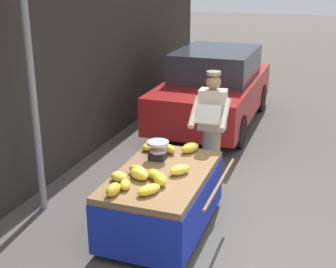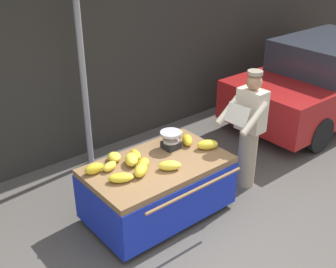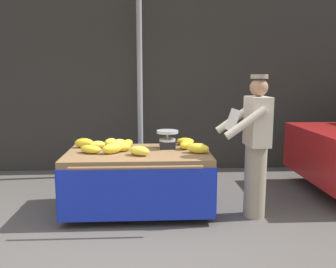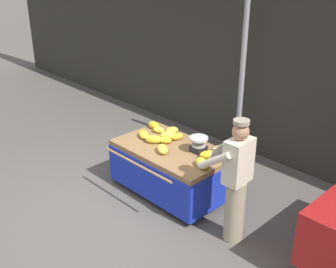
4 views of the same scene
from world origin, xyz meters
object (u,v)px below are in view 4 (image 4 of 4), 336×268
at_px(banana_bunch_7, 165,140).
at_px(banana_bunch_11, 154,125).
at_px(banana_bunch_2, 168,135).
at_px(banana_bunch_0, 162,149).
at_px(street_pole, 242,75).
at_px(banana_bunch_8, 202,163).
at_px(banana_bunch_9, 209,155).
at_px(banana_bunch_3, 221,150).
at_px(weighing_scale, 199,144).
at_px(banana_bunch_4, 159,130).
at_px(vendor_person, 236,181).
at_px(banana_bunch_5, 172,130).
at_px(banana_bunch_6, 154,139).
at_px(banana_cart, 172,160).
at_px(banana_bunch_1, 144,134).
at_px(banana_bunch_10, 177,136).

distance_m(banana_bunch_7, banana_bunch_11, 0.59).
bearing_deg(banana_bunch_2, banana_bunch_7, -61.58).
bearing_deg(banana_bunch_0, street_pole, 91.02).
height_order(banana_bunch_8, banana_bunch_9, banana_bunch_8).
bearing_deg(banana_bunch_2, banana_bunch_3, 14.46).
relative_size(weighing_scale, banana_bunch_3, 1.17).
xyz_separation_m(banana_bunch_4, banana_bunch_7, (0.35, -0.20, 0.00)).
distance_m(weighing_scale, vendor_person, 1.11).
bearing_deg(banana_bunch_7, banana_bunch_8, -10.04).
bearing_deg(vendor_person, banana_bunch_5, 160.49).
bearing_deg(banana_bunch_7, vendor_person, -10.08).
bearing_deg(banana_bunch_6, weighing_scale, 22.09).
xyz_separation_m(banana_bunch_6, banana_bunch_9, (0.92, 0.22, -0.01)).
height_order(banana_bunch_4, vendor_person, vendor_person).
bearing_deg(banana_bunch_9, banana_cart, -167.12).
relative_size(street_pole, banana_bunch_5, 15.36).
xyz_separation_m(banana_cart, banana_bunch_0, (0.02, -0.21, 0.26)).
bearing_deg(vendor_person, banana_bunch_1, 174.69).
bearing_deg(banana_bunch_10, banana_bunch_6, -115.62).
distance_m(banana_bunch_4, banana_bunch_5, 0.22).
xyz_separation_m(banana_bunch_2, banana_bunch_6, (-0.05, -0.27, -0.00)).
bearing_deg(banana_bunch_8, banana_bunch_1, 177.21).
xyz_separation_m(banana_bunch_2, banana_bunch_9, (0.87, -0.04, -0.01)).
relative_size(banana_bunch_5, vendor_person, 0.12).
xyz_separation_m(weighing_scale, banana_bunch_2, (-0.63, -0.01, -0.05)).
height_order(banana_bunch_5, banana_bunch_7, same).
bearing_deg(banana_bunch_8, banana_bunch_11, 164.00).
bearing_deg(banana_bunch_2, street_pole, 80.81).
bearing_deg(street_pole, banana_bunch_3, -63.49).
relative_size(banana_bunch_3, banana_bunch_8, 0.84).
bearing_deg(banana_bunch_0, banana_bunch_1, 165.69).
distance_m(banana_bunch_2, banana_bunch_4, 0.28).
height_order(banana_cart, banana_bunch_9, banana_bunch_9).
height_order(banana_bunch_9, vendor_person, vendor_person).
bearing_deg(banana_bunch_4, banana_bunch_8, -15.79).
xyz_separation_m(banana_bunch_1, banana_bunch_9, (1.19, 0.20, 0.01)).
bearing_deg(banana_bunch_1, banana_bunch_10, 36.65).
relative_size(banana_bunch_2, banana_bunch_10, 1.17).
relative_size(street_pole, banana_bunch_2, 11.81).
height_order(banana_bunch_3, banana_bunch_10, banana_bunch_10).
xyz_separation_m(weighing_scale, vendor_person, (1.02, -0.43, -0.01)).
xyz_separation_m(street_pole, banana_cart, (0.01, -1.69, -0.99)).
distance_m(banana_bunch_2, banana_bunch_11, 0.47).
xyz_separation_m(banana_bunch_2, vendor_person, (1.65, -0.42, 0.04)).
bearing_deg(banana_bunch_0, banana_cart, 95.14).
relative_size(banana_bunch_5, banana_bunch_8, 0.71).
bearing_deg(banana_bunch_1, vendor_person, -5.31).
distance_m(banana_bunch_4, banana_bunch_8, 1.31).
height_order(banana_bunch_4, banana_bunch_10, banana_bunch_10).
height_order(banana_bunch_1, banana_bunch_11, banana_bunch_11).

